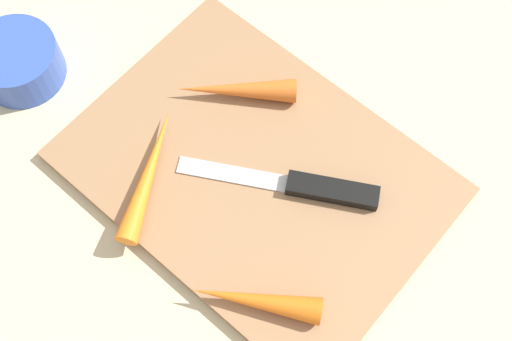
# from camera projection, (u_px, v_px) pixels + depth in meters

# --- Properties ---
(ground_plane) EXTENTS (1.40, 1.40, 0.00)m
(ground_plane) POSITION_uv_depth(u_px,v_px,m) (256.00, 175.00, 0.68)
(ground_plane) COLOR #C6B793
(cutting_board) EXTENTS (0.36, 0.26, 0.01)m
(cutting_board) POSITION_uv_depth(u_px,v_px,m) (256.00, 173.00, 0.67)
(cutting_board) COLOR #99704C
(cutting_board) RESTS_ON ground_plane
(knife) EXTENTS (0.18, 0.12, 0.01)m
(knife) POSITION_uv_depth(u_px,v_px,m) (319.00, 188.00, 0.65)
(knife) COLOR #B7B7BC
(knife) RESTS_ON cutting_board
(carrot_longest) EXTENTS (0.09, 0.14, 0.02)m
(carrot_longest) POSITION_uv_depth(u_px,v_px,m) (149.00, 174.00, 0.65)
(carrot_longest) COLOR orange
(carrot_longest) RESTS_ON cutting_board
(carrot_medium) EXTENTS (0.11, 0.10, 0.03)m
(carrot_medium) POSITION_uv_depth(u_px,v_px,m) (236.00, 90.00, 0.69)
(carrot_medium) COLOR orange
(carrot_medium) RESTS_ON cutting_board
(carrot_shortest) EXTENTS (0.11, 0.08, 0.03)m
(carrot_shortest) POSITION_uv_depth(u_px,v_px,m) (256.00, 301.00, 0.60)
(carrot_shortest) COLOR orange
(carrot_shortest) RESTS_ON cutting_board
(small_bowl) EXTENTS (0.09, 0.09, 0.04)m
(small_bowl) POSITION_uv_depth(u_px,v_px,m) (18.00, 62.00, 0.71)
(small_bowl) COLOR #3351B2
(small_bowl) RESTS_ON ground_plane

